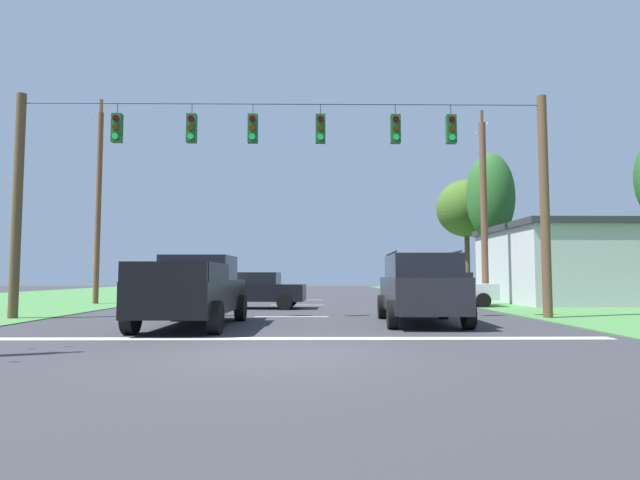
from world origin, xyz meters
name	(u,v)px	position (x,y,z in m)	size (l,w,h in m)	color
ground_plane	(271,355)	(0.00, 0.00, 0.00)	(120.00, 120.00, 0.00)	#333338
shoulder_grass_right	(632,305)	(15.75, 15.00, 0.01)	(16.00, 80.00, 0.03)	#447D3F
stop_bar_stripe	(280,338)	(0.00, 2.28, 0.00)	(14.73, 0.45, 0.01)	white
lane_dash_0	(291,317)	(0.00, 8.28, 0.00)	(0.15, 2.50, 0.01)	white
lane_dash_1	(298,305)	(0.00, 15.17, 0.00)	(0.15, 2.50, 0.01)	white
lane_dash_2	(300,300)	(0.00, 20.32, 0.00)	(0.15, 2.50, 0.01)	white
overhead_signal_span	(284,185)	(-0.22, 7.47, 4.35)	(17.49, 0.31, 7.35)	brown
pickup_truck	(194,291)	(-2.53, 5.02, 0.97)	(2.37, 5.44, 1.95)	black
suv_black	(420,287)	(3.85, 5.79, 1.06)	(2.42, 4.89, 2.05)	black
distant_car_crossing_white	(444,289)	(6.59, 13.74, 0.79)	(4.30, 2.03, 1.52)	silver
distant_car_oncoming	(254,290)	(-1.78, 12.65, 0.79)	(4.41, 2.26, 1.52)	black
utility_pole_mid_right	(484,210)	(8.82, 14.89, 4.49)	(0.31, 1.68, 9.30)	brown
utility_pole_near_left	(98,203)	(-9.85, 16.02, 4.95)	(0.26, 1.81, 10.17)	brown
tree_roadside_right	(466,209)	(10.37, 22.79, 5.59)	(3.73, 3.73, 7.42)	brown
tree_roadside_left	(490,198)	(10.50, 18.74, 5.67)	(2.59, 2.59, 8.16)	brown
roadside_store	(618,264)	(16.15, 16.57, 1.98)	(12.23, 9.18, 4.57)	#B2B2B7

